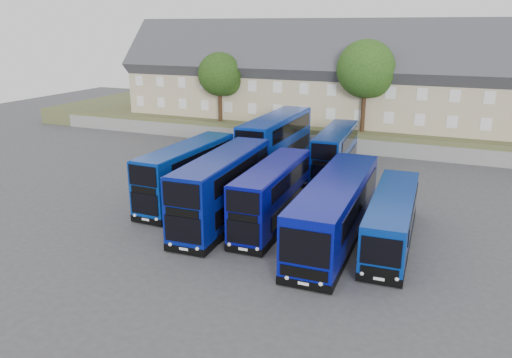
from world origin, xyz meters
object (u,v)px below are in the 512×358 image
(dd_front_left, at_px, (187,174))
(tree_mid, at_px, (367,71))
(dd_front_mid, at_px, (223,190))
(tree_west, at_px, (221,76))
(coach_east_a, at_px, (335,211))

(dd_front_left, bearing_deg, tree_mid, 68.43)
(dd_front_mid, xyz_separation_m, tree_west, (-11.47, 22.76, 4.87))
(dd_front_mid, relative_size, coach_east_a, 0.83)
(coach_east_a, distance_m, tree_mid, 24.24)
(tree_mid, bearing_deg, coach_east_a, -82.79)
(dd_front_left, height_order, dd_front_mid, dd_front_mid)
(dd_front_left, bearing_deg, coach_east_a, -10.88)
(tree_west, height_order, tree_mid, tree_mid)
(tree_west, xyz_separation_m, tree_mid, (16.00, 0.50, 1.02))
(dd_front_mid, relative_size, tree_mid, 1.23)
(coach_east_a, relative_size, tree_mid, 1.48)
(tree_west, bearing_deg, tree_mid, 1.79)
(coach_east_a, height_order, tree_mid, tree_mid)
(dd_front_mid, bearing_deg, dd_front_left, 146.16)
(dd_front_left, relative_size, tree_mid, 1.14)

